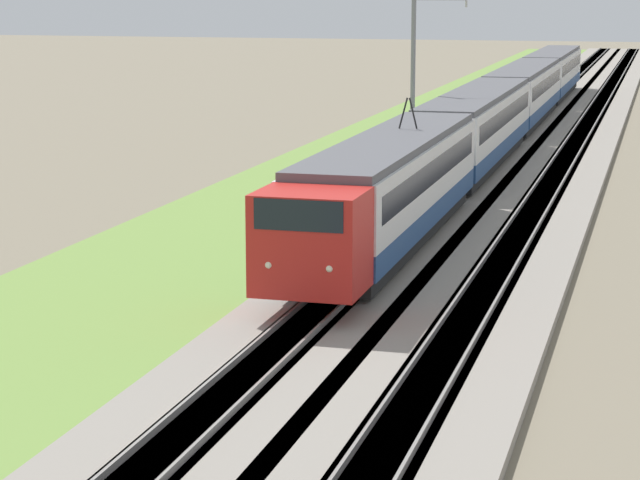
# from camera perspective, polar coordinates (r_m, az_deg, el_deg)

# --- Properties ---
(ballast_main) EXTENTS (240.00, 4.40, 0.30)m
(ballast_main) POSITION_cam_1_polar(r_m,az_deg,el_deg) (61.15, 7.30, 3.36)
(ballast_main) COLOR gray
(ballast_main) RESTS_ON ground
(ballast_adjacent) EXTENTS (240.00, 4.40, 0.30)m
(ballast_adjacent) POSITION_cam_1_polar(r_m,az_deg,el_deg) (60.73, 10.95, 3.19)
(ballast_adjacent) COLOR gray
(ballast_adjacent) RESTS_ON ground
(track_main) EXTENTS (240.00, 1.57, 0.45)m
(track_main) POSITION_cam_1_polar(r_m,az_deg,el_deg) (61.15, 7.30, 3.37)
(track_main) COLOR #4C4238
(track_main) RESTS_ON ground
(track_adjacent) EXTENTS (240.00, 1.57, 0.45)m
(track_adjacent) POSITION_cam_1_polar(r_m,az_deg,el_deg) (60.72, 10.95, 3.20)
(track_adjacent) COLOR #4C4238
(track_adjacent) RESTS_ON ground
(grass_verge) EXTENTS (240.00, 10.56, 0.12)m
(grass_verge) POSITION_cam_1_polar(r_m,az_deg,el_deg) (62.13, 2.43, 3.49)
(grass_verge) COLOR olive
(grass_verge) RESTS_ON ground
(passenger_train) EXTENTS (79.56, 2.89, 4.96)m
(passenger_train) POSITION_cam_1_polar(r_m,az_deg,el_deg) (69.78, 8.42, 6.11)
(passenger_train) COLOR red
(passenger_train) RESTS_ON ground
(catenary_mast_mid) EXTENTS (0.22, 2.56, 9.06)m
(catenary_mast_mid) POSITION_cam_1_polar(r_m,az_deg,el_deg) (58.03, 4.32, 7.48)
(catenary_mast_mid) COLOR slate
(catenary_mast_mid) RESTS_ON ground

